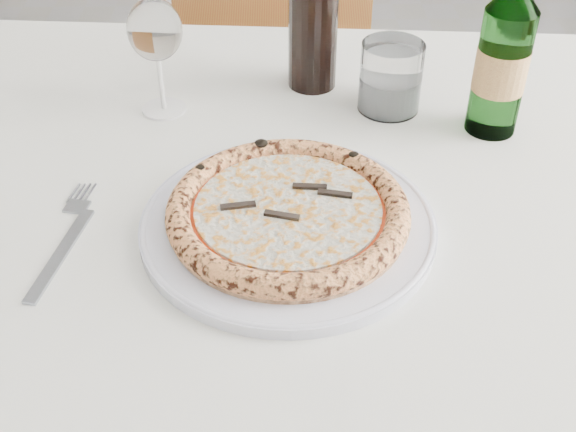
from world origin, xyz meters
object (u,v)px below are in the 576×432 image
wine_glass (155,33)px  tumbler (390,81)px  plate (288,224)px  wine_bottle (314,5)px  beer_bottle (503,58)px  pizza (288,212)px  chair_far (273,60)px  dining_table (286,229)px

wine_glass → tumbler: wine_glass is taller
plate → tumbler: size_ratio=3.41×
tumbler → wine_bottle: bearing=145.2°
wine_glass → tumbler: bearing=0.0°
wine_glass → tumbler: size_ratio=1.68×
beer_bottle → wine_bottle: size_ratio=0.91×
pizza → beer_bottle: 0.37m
beer_bottle → wine_bottle: 0.28m
beer_bottle → wine_bottle: wine_bottle is taller
chair_far → beer_bottle: (0.30, -0.67, 0.33)m
plate → pizza: pizza is taller
dining_table → chair_far: (-0.02, 0.78, -0.14)m
beer_bottle → wine_bottle: (-0.24, 0.13, 0.02)m
pizza → tumbler: bearing=61.3°
chair_far → wine_glass: size_ratio=5.58×
chair_far → pizza: size_ratio=3.37×
pizza → plate: bearing=-19.4°
plate → dining_table: bearing=90.0°
dining_table → beer_bottle: beer_bottle is taller
chair_far → tumbler: chair_far is taller
plate → wine_glass: size_ratio=2.03×
chair_far → plate: size_ratio=2.75×
wine_glass → wine_bottle: 0.23m
pizza → wine_bottle: bearing=82.9°
chair_far → wine_glass: chair_far is taller
plate → tumbler: 0.31m
dining_table → pizza: (-0.00, -0.10, 0.11)m
plate → tumbler: tumbler is taller
chair_far → dining_table: bearing=-88.7°
plate → wine_bottle: size_ratio=1.15×
dining_table → chair_far: 0.80m
pizza → beer_bottle: beer_bottle is taller
plate → wine_glass: (-0.17, 0.27, 0.11)m
plate → wine_glass: wine_glass is taller
pizza → dining_table: bearing=90.0°
pizza → wine_glass: (-0.17, 0.27, 0.09)m
wine_glass → beer_bottle: size_ratio=0.62×
chair_far → plate: chair_far is taller
tumbler → wine_bottle: (-0.11, 0.07, 0.08)m
chair_far → plate: bearing=-88.8°
plate → wine_glass: 0.34m
dining_table → tumbler: bearing=49.3°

